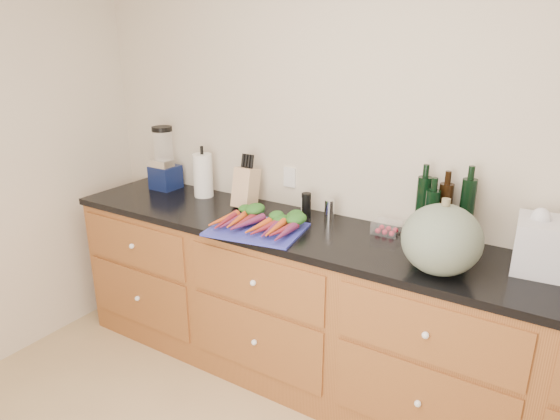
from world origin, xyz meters
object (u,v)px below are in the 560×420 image
Objects in this scene: squash at (442,240)px; paper_towel at (203,175)px; blender_appliance at (164,162)px; tomato_box at (387,228)px; knife_block at (246,188)px; carrots at (261,221)px; cutting_board at (257,229)px.

squash is 1.24× the size of paper_towel.
tomato_box is (1.58, 0.01, -0.15)m from blender_appliance.
blender_appliance reaches higher than squash.
knife_block is at bearing -3.24° from paper_towel.
squash reaches higher than tomato_box.
carrots is 3.23× the size of tomato_box.
tomato_box is at bearing 138.67° from squash.
paper_towel is (0.34, 0.00, -0.05)m from blender_appliance.
knife_block is (-0.28, 0.30, 0.11)m from cutting_board.
paper_towel is at bearing 153.34° from cutting_board.
blender_appliance is (-0.97, 0.27, 0.15)m from carrots.
blender_appliance is 0.34m from paper_towel.
cutting_board is at bearing -151.49° from tomato_box.
cutting_board is 1.41× the size of squash.
carrots is (0.00, 0.04, 0.03)m from cutting_board.
carrots is 1.02m from blender_appliance.
tomato_box is at bearing 1.93° from knife_block.
squash is 1.63m from paper_towel.
blender_appliance reaches higher than tomato_box.
tomato_box is (1.24, 0.01, -0.11)m from paper_towel.
carrots reaches higher than cutting_board.
tomato_box is (-0.36, 0.31, -0.12)m from squash.
squash is at bearing -8.86° from blender_appliance.
blender_appliance reaches higher than cutting_board.
paper_towel is 1.25m from tomato_box.
squash reaches higher than cutting_board.
squash is at bearing -10.75° from paper_towel.
carrots reaches higher than tomato_box.
squash is at bearing -41.33° from tomato_box.
blender_appliance is 0.69m from knife_block.
knife_block is (0.69, -0.02, -0.07)m from blender_appliance.
cutting_board is 0.98m from squash.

